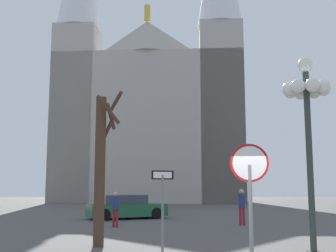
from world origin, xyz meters
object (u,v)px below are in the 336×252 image
at_px(pedestrian_walking, 242,203).
at_px(pedestrian_standing, 115,206).
at_px(cathedral, 150,102).
at_px(stop_sign, 250,186).
at_px(one_way_arrow_sign, 163,201).
at_px(bare_tree, 101,165).
at_px(parked_car_near_green, 126,207).
at_px(street_lamp, 307,111).

distance_m(pedestrian_walking, pedestrian_standing, 6.06).
distance_m(cathedral, pedestrian_standing, 29.30).
bearing_deg(stop_sign, pedestrian_standing, 108.75).
bearing_deg(pedestrian_standing, pedestrian_walking, 7.92).
distance_m(one_way_arrow_sign, pedestrian_walking, 9.43).
xyz_separation_m(one_way_arrow_sign, bare_tree, (-1.99, 1.67, 1.09)).
bearing_deg(bare_tree, pedestrian_walking, 49.91).
xyz_separation_m(cathedral, parked_car_near_green, (-0.67, -22.56, -10.63)).
bearing_deg(pedestrian_walking, street_lamp, -90.46).
relative_size(cathedral, parked_car_near_green, 7.40).
height_order(cathedral, parked_car_near_green, cathedral).
height_order(bare_tree, pedestrian_walking, bare_tree).
bearing_deg(parked_car_near_green, cathedral, 88.30).
bearing_deg(one_way_arrow_sign, parked_car_near_green, 99.46).
height_order(one_way_arrow_sign, street_lamp, street_lamp).
bearing_deg(parked_car_near_green, pedestrian_walking, -34.13).
bearing_deg(stop_sign, bare_tree, 124.81).
bearing_deg(pedestrian_walking, one_way_arrow_sign, -114.06).
bearing_deg(street_lamp, pedestrian_standing, 123.28).
height_order(parked_car_near_green, pedestrian_standing, pedestrian_standing).
height_order(one_way_arrow_sign, bare_tree, bare_tree).
distance_m(bare_tree, pedestrian_walking, 9.18).
xyz_separation_m(street_lamp, pedestrian_standing, (-5.92, 9.02, -2.86)).
distance_m(street_lamp, parked_car_near_green, 15.41).
bearing_deg(pedestrian_walking, cathedral, 101.22).
distance_m(one_way_arrow_sign, parked_car_near_green, 12.83).
distance_m(cathedral, pedestrian_walking, 28.97).
bearing_deg(street_lamp, bare_tree, 152.99).
relative_size(pedestrian_walking, pedestrian_standing, 1.07).
distance_m(street_lamp, bare_tree, 6.58).
relative_size(cathedral, bare_tree, 7.11).
relative_size(stop_sign, street_lamp, 0.52).
relative_size(cathedral, street_lamp, 6.72).
bearing_deg(pedestrian_walking, parked_car_near_green, 145.87).
bearing_deg(street_lamp, pedestrian_walking, 89.54).
xyz_separation_m(cathedral, street_lamp, (5.19, -36.44, -7.44)).
relative_size(street_lamp, pedestrian_standing, 3.27).
height_order(parked_car_near_green, pedestrian_walking, pedestrian_walking).
relative_size(cathedral, pedestrian_walking, 20.63).
bearing_deg(pedestrian_walking, bare_tree, -130.09).
bearing_deg(bare_tree, cathedral, 89.04).
xyz_separation_m(stop_sign, pedestrian_standing, (-3.88, 11.42, -0.95)).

